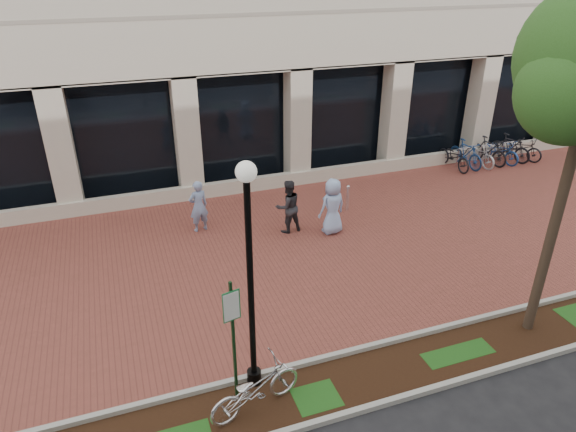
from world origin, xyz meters
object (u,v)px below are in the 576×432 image
object	(u,v)px
parking_sign	(233,329)
bike_rack_cluster	(488,151)
pedestrian_left	(199,206)
pedestrian_mid	(288,206)
bollard	(348,198)
locked_bicycle	(255,389)
lamppost	(250,270)
pedestrian_right	(332,207)

from	to	relation	value
parking_sign	bike_rack_cluster	world-z (taller)	parking_sign
pedestrian_left	pedestrian_mid	world-z (taller)	pedestrian_mid
bollard	bike_rack_cluster	world-z (taller)	bike_rack_cluster
parking_sign	locked_bicycle	xyz separation A→B (m)	(0.27, -0.36, -1.18)
lamppost	pedestrian_right	bearing A→B (deg)	52.57
bollard	locked_bicycle	bearing A→B (deg)	-126.58
parking_sign	pedestrian_mid	size ratio (longest dim) A/B	1.58
pedestrian_left	pedestrian_mid	bearing A→B (deg)	145.91
locked_bicycle	pedestrian_mid	distance (m)	7.05
pedestrian_left	lamppost	bearing A→B (deg)	74.71
pedestrian_left	bollard	distance (m)	4.93
locked_bicycle	bike_rack_cluster	distance (m)	15.59
bollard	bike_rack_cluster	distance (m)	7.61
locked_bicycle	parking_sign	bearing A→B (deg)	21.27
locked_bicycle	bike_rack_cluster	size ratio (longest dim) A/B	0.44
parking_sign	pedestrian_left	bearing A→B (deg)	71.32
lamppost	pedestrian_left	world-z (taller)	lamppost
pedestrian_mid	bike_rack_cluster	world-z (taller)	pedestrian_mid
lamppost	locked_bicycle	distance (m)	2.25
pedestrian_right	parking_sign	bearing A→B (deg)	39.91
pedestrian_right	bike_rack_cluster	bearing A→B (deg)	-169.97
pedestrian_right	bollard	size ratio (longest dim) A/B	1.93
pedestrian_mid	bollard	distance (m)	2.49
pedestrian_mid	pedestrian_right	bearing A→B (deg)	148.01
pedestrian_left	bollard	world-z (taller)	pedestrian_left
pedestrian_left	pedestrian_right	world-z (taller)	pedestrian_right
lamppost	pedestrian_mid	distance (m)	6.64
parking_sign	lamppost	bearing A→B (deg)	20.08
bollard	lamppost	bearing A→B (deg)	-128.37
pedestrian_left	pedestrian_right	bearing A→B (deg)	145.05
pedestrian_left	bike_rack_cluster	bearing A→B (deg)	174.96
lamppost	bollard	world-z (taller)	lamppost
parking_sign	bike_rack_cluster	bearing A→B (deg)	20.95
lamppost	bike_rack_cluster	bearing A→B (deg)	34.42
parking_sign	pedestrian_left	world-z (taller)	parking_sign
pedestrian_left	bollard	xyz separation A→B (m)	(4.91, -0.25, -0.36)
parking_sign	lamppost	world-z (taller)	lamppost
lamppost	bollard	bearing A→B (deg)	51.63
parking_sign	pedestrian_left	xyz separation A→B (m)	(0.64, 7.00, -0.86)
lamppost	bollard	distance (m)	8.54
parking_sign	bollard	distance (m)	8.83
lamppost	pedestrian_right	distance (m)	6.82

